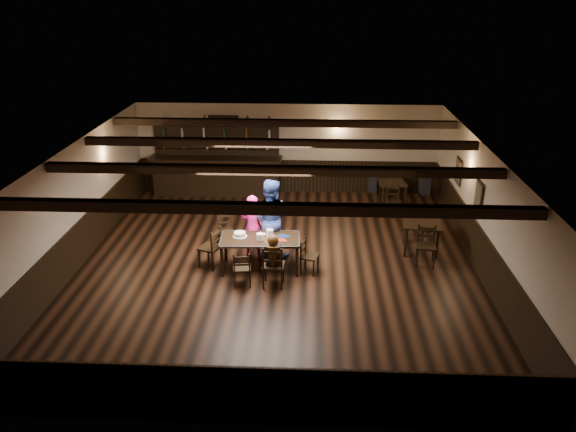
{
  "coord_description": "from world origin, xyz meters",
  "views": [
    {
      "loc": [
        0.78,
        -11.34,
        5.93
      ],
      "look_at": [
        0.24,
        0.2,
        1.15
      ],
      "focal_mm": 35.0,
      "sensor_mm": 36.0,
      "label": 1
    }
  ],
  "objects_px": {
    "chair_near_right": "(273,264)",
    "woman_pink": "(253,227)",
    "chair_near_left": "(242,267)",
    "dining_table": "(260,241)",
    "man_blue": "(270,218)",
    "bar_counter": "(217,170)",
    "cake": "(240,235)"
  },
  "relations": [
    {
      "from": "man_blue",
      "to": "bar_counter",
      "type": "relative_size",
      "value": 0.48
    },
    {
      "from": "chair_near_left",
      "to": "bar_counter",
      "type": "bearing_deg",
      "value": 104.35
    },
    {
      "from": "chair_near_left",
      "to": "chair_near_right",
      "type": "height_order",
      "value": "chair_near_right"
    },
    {
      "from": "chair_near_left",
      "to": "woman_pink",
      "type": "relative_size",
      "value": 0.51
    },
    {
      "from": "chair_near_left",
      "to": "woman_pink",
      "type": "bearing_deg",
      "value": 86.27
    },
    {
      "from": "chair_near_left",
      "to": "man_blue",
      "type": "relative_size",
      "value": 0.42
    },
    {
      "from": "chair_near_right",
      "to": "cake",
      "type": "relative_size",
      "value": 2.97
    },
    {
      "from": "chair_near_left",
      "to": "chair_near_right",
      "type": "distance_m",
      "value": 0.66
    },
    {
      "from": "dining_table",
      "to": "chair_near_right",
      "type": "distance_m",
      "value": 0.92
    },
    {
      "from": "cake",
      "to": "woman_pink",
      "type": "bearing_deg",
      "value": 64.31
    },
    {
      "from": "cake",
      "to": "bar_counter",
      "type": "height_order",
      "value": "bar_counter"
    },
    {
      "from": "bar_counter",
      "to": "cake",
      "type": "bearing_deg",
      "value": -74.73
    },
    {
      "from": "chair_near_left",
      "to": "woman_pink",
      "type": "distance_m",
      "value": 1.41
    },
    {
      "from": "chair_near_left",
      "to": "man_blue",
      "type": "height_order",
      "value": "man_blue"
    },
    {
      "from": "dining_table",
      "to": "bar_counter",
      "type": "bearing_deg",
      "value": 109.95
    },
    {
      "from": "chair_near_right",
      "to": "woman_pink",
      "type": "xyz_separation_m",
      "value": [
        -0.57,
        1.39,
        0.22
      ]
    },
    {
      "from": "dining_table",
      "to": "bar_counter",
      "type": "height_order",
      "value": "bar_counter"
    },
    {
      "from": "chair_near_right",
      "to": "man_blue",
      "type": "distance_m",
      "value": 1.56
    },
    {
      "from": "dining_table",
      "to": "woman_pink",
      "type": "relative_size",
      "value": 1.15
    },
    {
      "from": "bar_counter",
      "to": "chair_near_right",
      "type": "bearing_deg",
      "value": -69.7
    },
    {
      "from": "chair_near_left",
      "to": "bar_counter",
      "type": "relative_size",
      "value": 0.2
    },
    {
      "from": "chair_near_right",
      "to": "woman_pink",
      "type": "relative_size",
      "value": 0.62
    },
    {
      "from": "dining_table",
      "to": "bar_counter",
      "type": "distance_m",
      "value": 5.18
    },
    {
      "from": "chair_near_right",
      "to": "cake",
      "type": "height_order",
      "value": "chair_near_right"
    },
    {
      "from": "chair_near_left",
      "to": "chair_near_right",
      "type": "xyz_separation_m",
      "value": [
        0.65,
        -0.02,
        0.09
      ]
    },
    {
      "from": "man_blue",
      "to": "bar_counter",
      "type": "xyz_separation_m",
      "value": [
        -1.93,
        4.2,
        -0.22
      ]
    },
    {
      "from": "woman_pink",
      "to": "cake",
      "type": "height_order",
      "value": "woman_pink"
    },
    {
      "from": "man_blue",
      "to": "dining_table",
      "type": "bearing_deg",
      "value": 83.07
    },
    {
      "from": "dining_table",
      "to": "chair_near_left",
      "type": "height_order",
      "value": "chair_near_left"
    },
    {
      "from": "man_blue",
      "to": "bar_counter",
      "type": "distance_m",
      "value": 4.63
    },
    {
      "from": "dining_table",
      "to": "chair_near_left",
      "type": "bearing_deg",
      "value": -110.65
    },
    {
      "from": "dining_table",
      "to": "man_blue",
      "type": "height_order",
      "value": "man_blue"
    }
  ]
}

